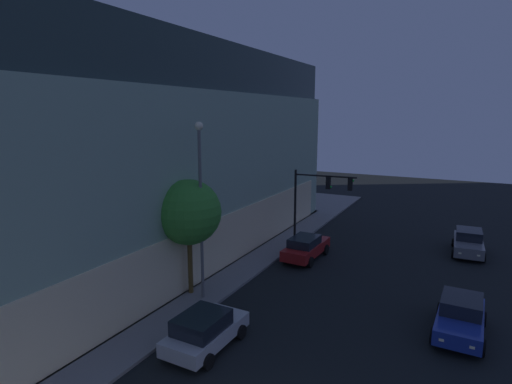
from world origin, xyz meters
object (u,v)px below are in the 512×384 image
modern_building (64,150)px  sidewalk_tree (189,212)px  car_blue (460,316)px  car_red (306,247)px  street_lamp_sidewalk (200,193)px  traffic_light_far_corner (319,192)px  car_grey (468,242)px  car_silver (205,330)px

modern_building → sidewalk_tree: size_ratio=5.60×
car_blue → car_red: 11.51m
street_lamp_sidewalk → sidewalk_tree: size_ratio=1.48×
modern_building → car_blue: (-2.03, -28.42, -6.23)m
traffic_light_far_corner → car_grey: traffic_light_far_corner is taller
car_blue → car_grey: bearing=-0.8°
modern_building → car_red: (4.07, -18.67, -6.24)m
car_silver → traffic_light_far_corner: bearing=1.5°
modern_building → traffic_light_far_corner: bearing=-68.3°
traffic_light_far_corner → sidewalk_tree: size_ratio=0.88×
car_silver → car_red: size_ratio=0.87×
car_silver → car_blue: car_blue is taller
car_red → traffic_light_far_corner: bearing=5.0°
car_red → car_blue: bearing=-122.0°
traffic_light_far_corner → modern_building: bearing=111.7°
sidewalk_tree → car_blue: bearing=-80.2°
traffic_light_far_corner → car_grey: 11.21m
car_blue → modern_building: bearing=85.9°
traffic_light_far_corner → car_silver: 16.01m
street_lamp_sidewalk → car_blue: size_ratio=2.08×
car_blue → sidewalk_tree: bearing=99.8°
street_lamp_sidewalk → car_blue: 13.59m
traffic_light_far_corner → car_grey: bearing=-72.6°
street_lamp_sidewalk → car_silver: street_lamp_sidewalk is taller
modern_building → car_silver: 21.50m
street_lamp_sidewalk → car_blue: (2.47, -12.38, -5.03)m
sidewalk_tree → car_grey: (14.83, -13.49, -3.86)m
car_silver → car_grey: bearing=-27.5°
car_silver → car_grey: 21.24m
modern_building → sidewalk_tree: modern_building is taller
car_blue → traffic_light_far_corner: bearing=47.0°
sidewalk_tree → car_grey: bearing=-42.3°
car_red → modern_building: bearing=102.3°
car_red → car_grey: size_ratio=1.02×
car_blue → car_grey: (12.53, -0.18, -0.02)m
modern_building → car_grey: modern_building is taller
modern_building → car_blue: bearing=-94.1°
sidewalk_tree → traffic_light_far_corner: bearing=-15.7°
modern_building → car_blue: 29.17m
traffic_light_far_corner → car_blue: bearing=-133.0°
modern_building → car_red: size_ratio=7.42×
modern_building → car_red: bearing=-77.7°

